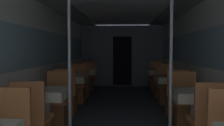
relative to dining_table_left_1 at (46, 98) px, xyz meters
name	(u,v)px	position (x,y,z in m)	size (l,w,h in m)	color
wall_left	(45,60)	(-0.38, 1.15, 0.50)	(0.05, 9.97, 2.09)	silver
wall_right	(199,60)	(2.48, 1.15, 0.50)	(0.05, 9.97, 2.09)	silver
ceiling_panel	(121,3)	(1.05, 1.15, 1.54)	(2.86, 9.97, 0.07)	white
bulkhead_far	(122,56)	(1.05, 5.12, 0.45)	(2.80, 0.09, 2.09)	slate
dining_table_left_1	(46,98)	(0.00, 0.00, 0.00)	(0.60, 0.60, 0.71)	#4C4C51
chair_left_far_1	(57,109)	(0.00, 0.54, -0.30)	(0.40, 0.40, 0.91)	#9C5B31
support_pole_left_1	(69,66)	(0.34, 0.00, 0.46)	(0.05, 0.05, 2.09)	silver
dining_table_left_2	(72,81)	(0.00, 1.81, 0.00)	(0.60, 0.60, 0.71)	#4C4C51
chair_left_near_2	(67,100)	(0.00, 1.28, -0.30)	(0.40, 0.40, 0.91)	#9C5B31
chair_left_far_2	(77,91)	(0.00, 2.35, -0.30)	(0.40, 0.40, 0.91)	#9C5B31
dining_table_left_3	(85,73)	(0.00, 3.62, 0.00)	(0.60, 0.60, 0.71)	#4C4C51
chair_left_near_3	(82,86)	(0.00, 3.09, -0.30)	(0.40, 0.40, 0.91)	#9C5B31
chair_left_far_3	(88,81)	(0.00, 4.16, -0.30)	(0.40, 0.40, 0.91)	#9C5B31
dining_table_right_1	(195,99)	(2.10, 0.00, 0.00)	(0.60, 0.60, 0.71)	#4C4C51
chair_right_far_1	(185,111)	(2.10, 0.54, -0.30)	(0.40, 0.40, 0.91)	#9C5B31
support_pole_right_1	(171,66)	(1.76, 0.00, 0.46)	(0.05, 0.05, 2.09)	silver
dining_table_right_2	(171,82)	(2.10, 1.81, 0.00)	(0.60, 0.60, 0.71)	#4C4C51
chair_right_near_2	(176,101)	(2.10, 1.28, -0.30)	(0.40, 0.40, 0.91)	#9C5B31
chair_right_far_2	(166,92)	(2.10, 2.35, -0.30)	(0.40, 0.40, 0.91)	#9C5B31
dining_table_right_3	(159,74)	(2.10, 3.62, 0.00)	(0.60, 0.60, 0.71)	#4C4C51
chair_right_near_3	(162,87)	(2.10, 3.09, -0.30)	(0.40, 0.40, 0.91)	#9C5B31
chair_right_far_3	(156,82)	(2.10, 4.16, -0.30)	(0.40, 0.40, 0.91)	#9C5B31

